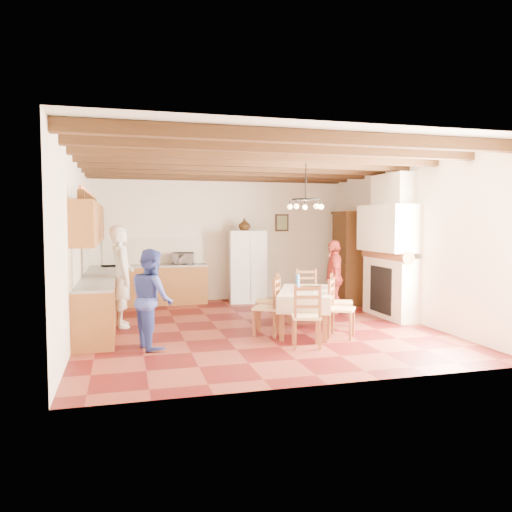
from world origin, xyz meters
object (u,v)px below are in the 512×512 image
(chair_right_far, at_px, (341,301))
(microwave, at_px, (183,258))
(refrigerator, at_px, (247,266))
(chair_left_far, at_px, (268,300))
(chair_right_near, at_px, (341,308))
(chair_left_near, at_px, (267,307))
(chair_end_near, at_px, (306,315))
(person_man, at_px, (122,276))
(hutch, at_px, (348,257))
(person_woman_blue, at_px, (152,298))
(chair_end_far, at_px, (308,295))
(dining_table, at_px, (305,295))
(person_woman_red, at_px, (334,277))

(chair_right_far, relative_size, microwave, 1.99)
(refrigerator, distance_m, chair_right_far, 3.39)
(chair_left_far, distance_m, chair_right_near, 1.45)
(chair_left_near, distance_m, chair_end_near, 0.95)
(chair_left_near, xyz_separation_m, person_man, (-2.30, 1.34, 0.43))
(chair_end_near, relative_size, microwave, 1.99)
(hutch, bearing_deg, person_woman_blue, -139.49)
(hutch, height_order, chair_end_far, hutch)
(chair_right_far, distance_m, chair_end_near, 1.49)
(chair_left_near, relative_size, chair_end_far, 1.00)
(microwave, bearing_deg, dining_table, -53.67)
(chair_left_far, xyz_separation_m, chair_right_near, (0.92, -1.13, 0.00))
(person_woman_red, bearing_deg, person_man, -68.32)
(chair_right_near, xyz_separation_m, person_woman_blue, (-3.01, 0.12, 0.26))
(refrigerator, relative_size, person_woman_blue, 1.12)
(hutch, xyz_separation_m, chair_left_far, (-2.51, -2.00, -0.57))
(chair_end_near, xyz_separation_m, person_woman_red, (1.49, 2.35, 0.27))
(chair_left_far, bearing_deg, chair_left_near, 4.47)
(refrigerator, height_order, person_woman_red, refrigerator)
(hutch, distance_m, chair_end_near, 4.32)
(chair_end_near, bearing_deg, person_woman_red, -107.71)
(chair_left_far, xyz_separation_m, person_woman_blue, (-2.09, -1.01, 0.26))
(refrigerator, relative_size, chair_right_near, 1.74)
(dining_table, bearing_deg, refrigerator, 93.13)
(hutch, relative_size, chair_end_far, 2.20)
(chair_end_near, bearing_deg, person_man, -25.18)
(chair_left_near, bearing_deg, chair_right_far, 127.05)
(chair_left_near, bearing_deg, chair_right_near, 98.94)
(dining_table, relative_size, chair_end_near, 1.90)
(chair_right_far, distance_m, chair_end_far, 0.96)
(chair_left_near, height_order, person_woman_blue, person_woman_blue)
(hutch, relative_size, dining_table, 1.16)
(chair_left_far, bearing_deg, refrigerator, -164.27)
(chair_right_far, bearing_deg, refrigerator, 40.10)
(chair_left_near, distance_m, chair_left_far, 0.72)
(refrigerator, bearing_deg, person_woman_red, -49.05)
(hutch, bearing_deg, chair_end_near, -116.26)
(hutch, relative_size, person_woman_red, 1.40)
(hutch, height_order, person_man, hutch)
(chair_right_far, distance_m, person_woman_red, 1.39)
(hutch, height_order, chair_end_near, hutch)
(hutch, bearing_deg, dining_table, -120.68)
(chair_end_near, bearing_deg, chair_right_near, -135.49)
(chair_right_near, xyz_separation_m, chair_right_far, (0.27, 0.61, 0.00))
(dining_table, xyz_separation_m, chair_left_near, (-0.71, -0.11, -0.15))
(dining_table, height_order, chair_right_near, chair_right_near)
(dining_table, bearing_deg, chair_end_near, -109.74)
(chair_end_far, bearing_deg, chair_left_far, -143.46)
(chair_left_near, xyz_separation_m, chair_right_near, (1.14, -0.44, 0.00))
(chair_end_far, distance_m, person_woman_blue, 3.34)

